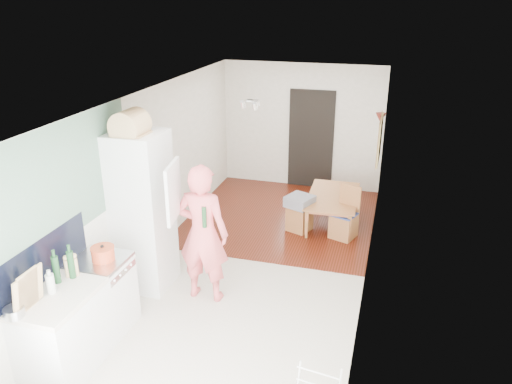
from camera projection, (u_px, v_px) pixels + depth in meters
The scene contains 31 objects.
room_shell at pixel (252, 188), 6.83m from camera, with size 3.20×7.00×2.50m, color white, non-canonical shape.
floor at pixel (252, 268), 7.29m from camera, with size 3.20×7.00×0.01m, color beige.
wood_floor_overlay at pixel (282, 217), 8.94m from camera, with size 3.20×3.30×0.01m, color #5D1C13.
sage_wall_panel at pixel (53, 187), 5.23m from camera, with size 0.02×3.00×1.30m, color slate.
tile_splashback at pixel (29, 271), 5.00m from camera, with size 0.02×1.90×0.50m, color black.
doorway_recess at pixel (311, 140), 9.97m from camera, with size 0.90×0.04×2.00m, color black.
base_cabinet at pixel (64, 335), 5.19m from camera, with size 0.60×0.90×0.86m, color white.
worktop at pixel (57, 298), 5.02m from camera, with size 0.62×0.92×0.06m, color beige.
range_cooker at pixel (103, 295), 5.86m from camera, with size 0.60×0.60×0.88m, color white.
cooker_top at pixel (99, 261), 5.69m from camera, with size 0.60×0.60×0.04m, color #B6B6B8.
fridge_housing at pixel (142, 212), 6.52m from camera, with size 0.66×0.66×2.15m, color white.
fridge_door at pixel (173, 191), 5.92m from camera, with size 0.56×0.04×0.70m, color white.
fridge_interior at pixel (161, 180), 6.27m from camera, with size 0.02×0.52×0.66m, color white.
pinboard at pixel (380, 139), 8.00m from camera, with size 0.03×0.90×0.70m, color #D5BC70.
pinboard_frame at pixel (379, 139), 8.01m from camera, with size 0.01×0.94×0.74m, color #AE623A.
wall_sconce at pixel (381, 118), 8.52m from camera, with size 0.18×0.18×0.16m, color maroon.
person at pixel (202, 222), 6.22m from camera, with size 0.79×0.52×2.17m, color #EB5E63.
dining_table at pixel (334, 212), 8.60m from camera, with size 1.26×0.70×0.44m, color #AE623A.
dining_chair at pixel (344, 213), 8.03m from camera, with size 0.37×0.37×0.87m, color #AE623A, non-canonical shape.
stool at pixel (300, 218), 8.36m from camera, with size 0.35×0.35×0.45m, color #AE623A, non-canonical shape.
grey_drape at pixel (300, 201), 8.22m from camera, with size 0.40×0.40×0.18m, color slate.
bread_bin at pixel (130, 126), 6.00m from camera, with size 0.41×0.39×0.22m, color tan, non-canonical shape.
red_casserole at pixel (103, 253), 5.65m from camera, with size 0.27×0.27×0.16m, color #D44826.
steel_pan at pixel (14, 312), 4.67m from camera, with size 0.19×0.19×0.09m, color #B6B6B8.
held_bottle at pixel (204, 217), 6.03m from camera, with size 0.06×0.06×0.27m, color #1A4221.
bottle_a at pixel (56, 270), 5.18m from camera, with size 0.07×0.07×0.31m, color #1A4221.
bottle_b at pixel (71, 265), 5.27m from camera, with size 0.07×0.07×0.31m, color #1A4221.
bottle_c at pixel (51, 284), 5.01m from camera, with size 0.09×0.09×0.21m, color silver.
pepper_mill_front at pixel (67, 268), 5.30m from camera, with size 0.05×0.05×0.20m, color tan.
pepper_mill_back at pixel (75, 267), 5.32m from camera, with size 0.06×0.06×0.21m, color tan.
chopping_boards at pixel (28, 291), 4.71m from camera, with size 0.04×0.31×0.42m, color tan, non-canonical shape.
Camera 1 is at (1.80, -6.09, 3.76)m, focal length 35.00 mm.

